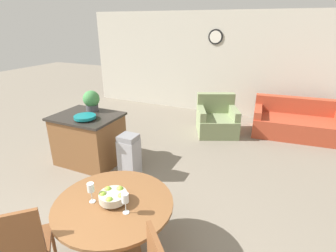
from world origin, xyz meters
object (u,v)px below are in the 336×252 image
Objects in this scene: potted_plant at (91,100)px; trash_bin at (129,156)px; dining_table at (115,215)px; teal_bowl at (85,117)px; dining_chair_near_left at (24,244)px; wine_glass_right at (125,199)px; kitchen_island at (89,139)px; couch at (296,123)px; fruit_bowl at (113,196)px; armchair at (217,120)px; wine_glass_left at (91,188)px.

trash_bin is (1.00, -0.38, -0.73)m from potted_plant.
trash_bin is (-0.76, 1.46, -0.19)m from dining_table.
teal_bowl reaches higher than trash_bin.
wine_glass_right is at bearing -7.30° from dining_chair_near_left.
wine_glass_right is at bearing -21.36° from dining_table.
kitchen_island is (-1.88, 1.66, -0.43)m from wine_glass_right.
potted_plant is at bearing 133.52° from dining_table.
trash_bin is 3.95m from couch.
dining_chair_near_left is at bearing -143.06° from wine_glass_right.
couch is at bearing 43.03° from teal_bowl.
dining_chair_near_left is at bearing -62.99° from kitchen_island.
kitchen_island reaches higher than fruit_bowl.
dining_table is at bearing -46.48° from potted_plant.
fruit_bowl is at bearing -116.55° from couch.
dining_chair_near_left is 2.82m from potted_plant.
dining_chair_near_left is 4.58m from armchair.
fruit_bowl is (0.54, 0.64, 0.26)m from dining_chair_near_left.
dining_chair_near_left is 0.50× the size of couch.
wine_glass_left is 1.00× the size of wine_glass_right.
kitchen_island reaches higher than couch.
dining_table is 3.26× the size of potted_plant.
dining_table is at bearing -62.68° from trash_bin.
kitchen_island is 0.97× the size of armchair.
armchair is at bearing 88.83° from dining_table.
wine_glass_right is at bearing -113.98° from couch.
fruit_bowl is 2.33m from kitchen_island.
wine_glass_left is 2.01m from teal_bowl.
wine_glass_left is at bearing -51.10° from potted_plant.
dining_table is at bearing -114.93° from armchair.
fruit_bowl is 1.30× the size of wine_glass_right.
teal_bowl is 0.31× the size of armchair.
wine_glass_right is (0.20, -0.08, 0.32)m from dining_table.
dining_table is 1.08× the size of kitchen_island.
armchair is (0.28, 3.97, -0.59)m from wine_glass_left.
dining_chair_near_left is 0.87× the size of kitchen_island.
potted_plant reaches higher than wine_glass_right.
couch is (1.77, 4.50, -0.52)m from fruit_bowl.
fruit_bowl is 4.86m from couch.
couch is (2.52, 3.04, -0.09)m from trash_bin.
potted_plant reaches higher than kitchen_island.
dining_chair_near_left is 3.46× the size of fruit_bowl.
wine_glass_right is 0.60× the size of teal_bowl.
wine_glass_left is 0.19× the size of kitchen_island.
teal_bowl is 4.58m from couch.
fruit_bowl is 2.56m from potted_plant.
dining_chair_near_left is at bearing -130.38° from fruit_bowl.
wine_glass_right reaches higher than fruit_bowl.
wine_glass_right reaches higher than couch.
teal_bowl is at bearing 71.85° from dining_chair_near_left.
dining_table is 4.31× the size of fruit_bowl.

